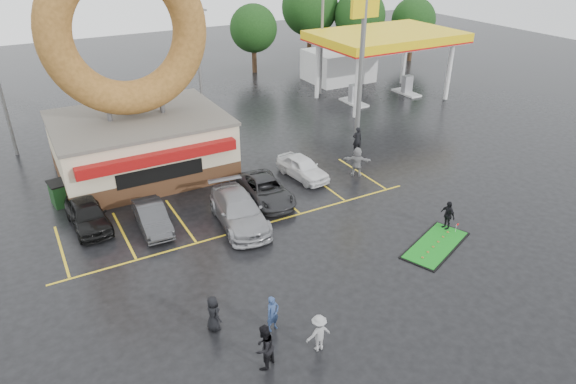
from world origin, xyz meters
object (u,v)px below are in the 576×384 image
streetlight_right (322,41)px  car_black (88,214)px  person_blue (273,314)px  dumpster (68,192)px  car_silver (239,211)px  streetlight_mid (199,59)px  car_white (303,167)px  person_cameraman (448,215)px  donut_shop (136,104)px  car_dgrey (152,217)px  gas_station (364,51)px  shell_sign (363,33)px  putting_green (435,245)px  car_grey (266,190)px

streetlight_right → car_black: 27.69m
person_blue → dumpster: size_ratio=0.86×
car_silver → dumpster: size_ratio=3.03×
streetlight_mid → dumpster: streetlight_mid is taller
car_white → streetlight_right: bearing=47.5°
car_silver → car_white: 6.61m
streetlight_mid → person_blue: (-6.49, -24.79, -4.01)m
streetlight_right → person_cameraman: streetlight_right is taller
donut_shop → person_blue: bearing=-88.3°
donut_shop → streetlight_mid: donut_shop is taller
car_dgrey → person_blue: bearing=-76.0°
gas_station → streetlight_mid: size_ratio=1.52×
car_dgrey → streetlight_mid: bearing=63.1°
donut_shop → streetlight_mid: (7.00, 7.95, 0.32)m
streetlight_right → person_blue: (-18.49, -25.79, -4.01)m
shell_sign → streetlight_mid: (-9.00, 8.92, -2.60)m
streetlight_right → putting_green: (-8.73, -24.47, -4.75)m
car_silver → car_white: (5.78, 3.22, -0.11)m
car_black → car_silver: bearing=-30.2°
donut_shop → car_silver: size_ratio=2.48×
gas_station → car_dgrey: size_ratio=3.44×
car_white → dumpster: 13.78m
person_blue → car_black: bearing=101.1°
gas_station → car_grey: size_ratio=2.89×
streetlight_right → streetlight_mid: bearing=-175.2°
car_dgrey → car_black: bearing=150.9°
streetlight_mid → shell_sign: bearing=-44.7°
car_white → person_cameraman: bearing=-75.4°
shell_sign → person_blue: 23.14m
car_black → car_grey: (9.43, -1.89, -0.08)m
car_silver → person_blue: size_ratio=3.52×
shell_sign → person_cameraman: 15.66m
car_dgrey → car_grey: 6.54m
car_white → person_cameraman: (3.45, -8.90, 0.12)m
donut_shop → car_dgrey: 8.21m
streetlight_right → car_black: (-23.37, -14.29, -4.04)m
shell_sign → putting_green: size_ratio=2.28×
person_blue → person_cameraman: 11.58m
car_dgrey → car_white: bearing=10.8°
shell_sign → car_grey: (-10.94, -6.26, -6.72)m
car_grey → person_blue: size_ratio=3.06×
person_blue → putting_green: person_blue is taller
putting_green → gas_station: bearing=61.6°
car_dgrey → person_blue: size_ratio=2.56×
streetlight_right → car_silver: streetlight_right is taller
car_silver → car_grey: car_silver is taller
shell_sign → person_cameraman: shell_sign is taller
streetlight_right → car_grey: 21.75m
donut_shop → streetlight_right: 21.00m
streetlight_right → car_silver: bearing=-132.5°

